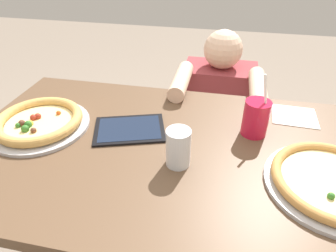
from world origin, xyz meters
The scene contains 8 objects.
dining_table centered at (0.00, 0.00, 0.64)m, with size 1.36×0.80×0.75m.
pizza_near centered at (0.47, -0.08, 0.77)m, with size 0.35×0.35×0.04m.
pizza_far centered at (-0.46, 0.02, 0.77)m, with size 0.34×0.34×0.05m.
drink_cup_colored centered at (0.27, 0.14, 0.81)m, with size 0.09×0.09×0.22m.
water_cup_clear centered at (0.05, -0.07, 0.81)m, with size 0.07×0.07×0.12m.
paper_napkin centered at (0.43, 0.28, 0.75)m, with size 0.16×0.14×0.00m, color white.
tablet centered at (-0.15, 0.07, 0.75)m, with size 0.28×0.24×0.01m.
diner_seated centered at (0.13, 0.64, 0.44)m, with size 0.39×0.51×0.95m.
Camera 1 is at (0.15, -0.72, 1.33)m, focal length 31.21 mm.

